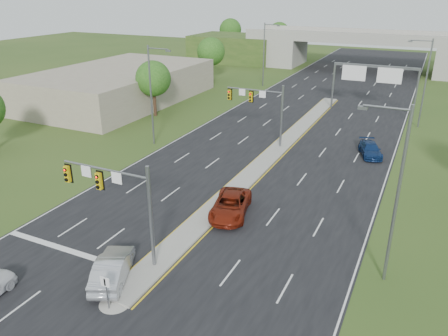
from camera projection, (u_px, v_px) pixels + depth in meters
ground at (155, 266)px, 28.12m from camera, size 240.00×240.00×0.00m
road at (305, 124)px, 57.28m from camera, size 24.00×160.00×0.02m
median at (274, 152)px, 47.24m from camera, size 2.00×54.00×0.16m
median_nose at (115, 303)px, 24.74m from camera, size 2.00×2.00×0.16m
lane_markings at (286, 137)px, 52.44m from camera, size 23.72×160.00×0.01m
signal_mast_near at (119, 194)px, 27.14m from camera, size 6.62×0.60×7.00m
signal_mast_far at (262, 104)px, 47.97m from camera, size 6.62×0.60×7.00m
keep_right_sign at (106, 288)px, 23.76m from camera, size 0.60×0.13×2.20m
sign_gantry at (374, 75)px, 60.87m from camera, size 11.58×0.44×6.67m
overpass at (364, 53)px, 93.41m from camera, size 80.00×14.00×8.10m
lightpole_l_mid at (152, 91)px, 47.73m from camera, size 2.85×0.25×11.00m
lightpole_l_far at (265, 52)px, 76.89m from camera, size 2.85×0.25×11.00m
lightpole_r_near at (395, 189)px, 24.65m from camera, size 2.85×0.25×11.00m
lightpole_r_far at (424, 80)px, 53.81m from camera, size 2.85×0.25×11.00m
tree_l_near at (153, 79)px, 59.09m from camera, size 4.80×4.80×7.60m
tree_l_mid at (211, 52)px, 81.38m from camera, size 5.20×5.20×8.12m
tree_back_a at (230, 30)px, 119.33m from camera, size 6.00×6.00×8.85m
tree_back_b at (279, 33)px, 113.88m from camera, size 5.60×5.60×8.32m
commercial_building at (119, 85)px, 68.26m from camera, size 18.00×30.00×5.00m
car_silver at (112, 268)px, 26.54m from camera, size 3.65×5.25×1.64m
car_far_a at (230, 205)px, 34.25m from camera, size 3.90×6.19×1.59m
car_far_b at (370, 149)px, 46.34m from camera, size 3.38×5.05×1.36m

